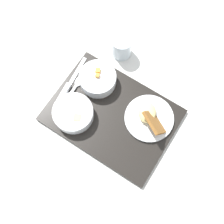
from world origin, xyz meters
name	(u,v)px	position (x,y,z in m)	size (l,w,h in m)	color
ground_plane	(112,116)	(0.00, 0.00, 0.00)	(4.00, 4.00, 0.00)	silver
serving_tray	(112,115)	(0.00, 0.00, 0.01)	(0.48, 0.38, 0.02)	black
bowl_salad	(98,79)	(-0.12, 0.07, 0.04)	(0.13, 0.13, 0.06)	silver
bowl_soup	(73,113)	(-0.10, -0.09, 0.04)	(0.14, 0.14, 0.05)	silver
plate_main	(149,117)	(0.11, 0.07, 0.03)	(0.18, 0.18, 0.08)	silver
knife	(66,90)	(-0.19, -0.04, 0.02)	(0.07, 0.21, 0.02)	silver
spoon	(76,86)	(-0.17, 0.00, 0.02)	(0.04, 0.14, 0.01)	silver
glass_water	(122,47)	(-0.14, 0.22, 0.04)	(0.08, 0.08, 0.09)	silver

